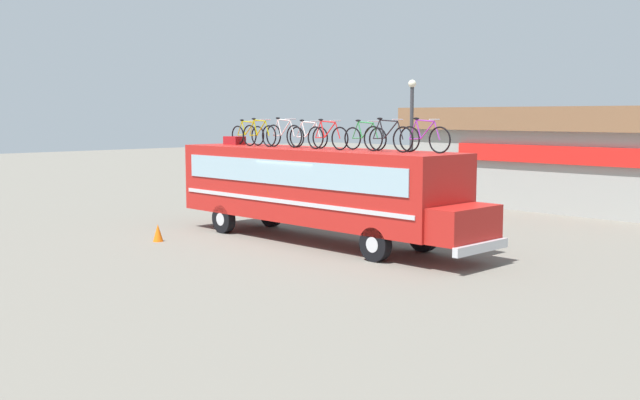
# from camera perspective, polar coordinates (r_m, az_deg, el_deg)

# --- Properties ---
(ground_plane) EXTENTS (120.00, 120.00, 0.00)m
(ground_plane) POSITION_cam_1_polar(r_m,az_deg,el_deg) (22.98, -0.57, -3.18)
(ground_plane) COLOR slate
(bus) EXTENTS (11.39, 2.41, 2.87)m
(bus) POSITION_cam_1_polar(r_m,az_deg,el_deg) (22.62, -0.25, 1.08)
(bus) COLOR red
(bus) RESTS_ON ground
(luggage_bag_1) EXTENTS (0.71, 0.46, 0.28)m
(luggage_bag_1) POSITION_cam_1_polar(r_m,az_deg,el_deg) (25.97, -6.62, 4.59)
(luggage_bag_1) COLOR maroon
(luggage_bag_1) RESTS_ON bus
(rooftop_bicycle_1) EXTENTS (1.75, 0.44, 0.88)m
(rooftop_bicycle_1) POSITION_cam_1_polar(r_m,az_deg,el_deg) (25.32, -5.62, 5.07)
(rooftop_bicycle_1) COLOR black
(rooftop_bicycle_1) RESTS_ON bus
(rooftop_bicycle_2) EXTENTS (1.69, 0.44, 0.93)m
(rooftop_bicycle_2) POSITION_cam_1_polar(r_m,az_deg,el_deg) (24.23, -4.72, 5.06)
(rooftop_bicycle_2) COLOR black
(rooftop_bicycle_2) RESTS_ON bus
(rooftop_bicycle_3) EXTENTS (1.72, 0.44, 0.95)m
(rooftop_bicycle_3) POSITION_cam_1_polar(r_m,az_deg,el_deg) (23.57, -2.83, 5.05)
(rooftop_bicycle_3) COLOR black
(rooftop_bicycle_3) RESTS_ON bus
(rooftop_bicycle_4) EXTENTS (1.72, 0.44, 0.89)m
(rooftop_bicycle_4) POSITION_cam_1_polar(r_m,az_deg,el_deg) (22.91, -0.92, 4.95)
(rooftop_bicycle_4) COLOR black
(rooftop_bicycle_4) RESTS_ON bus
(rooftop_bicycle_5) EXTENTS (1.71, 0.44, 0.91)m
(rooftop_bicycle_5) POSITION_cam_1_polar(r_m,az_deg,el_deg) (21.88, 0.57, 4.90)
(rooftop_bicycle_5) COLOR black
(rooftop_bicycle_5) RESTS_ON bus
(rooftop_bicycle_6) EXTENTS (1.66, 0.44, 0.89)m
(rooftop_bicycle_6) POSITION_cam_1_polar(r_m,az_deg,el_deg) (21.55, 3.49, 4.84)
(rooftop_bicycle_6) COLOR black
(rooftop_bicycle_6) RESTS_ON bus
(rooftop_bicycle_7) EXTENTS (1.80, 0.44, 0.95)m
(rooftop_bicycle_7) POSITION_cam_1_polar(r_m,az_deg,el_deg) (20.59, 5.25, 4.82)
(rooftop_bicycle_7) COLOR black
(rooftop_bicycle_7) RESTS_ON bus
(rooftop_bicycle_8) EXTENTS (1.74, 0.44, 0.95)m
(rooftop_bicycle_8) POSITION_cam_1_polar(r_m,az_deg,el_deg) (20.23, 8.05, 4.75)
(rooftop_bicycle_8) COLOR black
(rooftop_bicycle_8) RESTS_ON bus
(roadside_building) EXTENTS (14.90, 8.43, 4.23)m
(roadside_building) POSITION_cam_1_polar(r_m,az_deg,el_deg) (33.97, 20.38, 3.26)
(roadside_building) COLOR #9E9E99
(roadside_building) RESTS_ON ground
(traffic_cone) EXTENTS (0.32, 0.32, 0.54)m
(traffic_cone) POSITION_cam_1_polar(r_m,az_deg,el_deg) (23.39, -12.40, -2.49)
(traffic_cone) COLOR orange
(traffic_cone) RESTS_ON ground
(street_lamp) EXTENTS (0.30, 0.30, 5.23)m
(street_lamp) POSITION_cam_1_polar(r_m,az_deg,el_deg) (28.50, 7.08, 4.85)
(street_lamp) COLOR #38383D
(street_lamp) RESTS_ON ground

